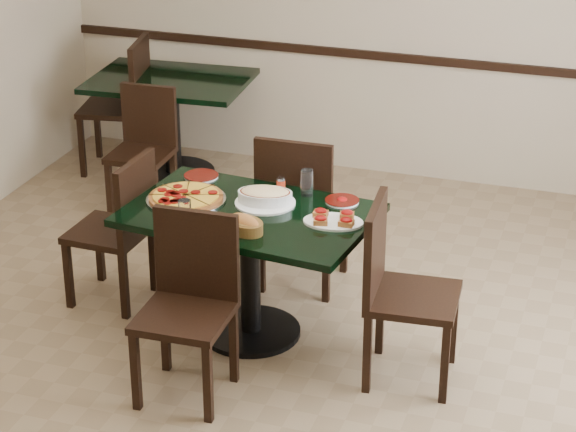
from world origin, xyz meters
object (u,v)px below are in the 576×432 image
(pepperoni_pizza, at_px, (186,197))
(bruschetta_platter, at_px, (333,219))
(back_table, at_px, (171,108))
(chair_far, at_px, (299,204))
(main_table, at_px, (250,242))
(back_chair_near, at_px, (145,142))
(lasagna_casserole, at_px, (265,196))
(chair_right, at_px, (396,282))
(chair_left, at_px, (121,223))
(bread_basket, at_px, (244,224))
(back_chair_left, at_px, (126,98))
(chair_near, at_px, (190,295))

(pepperoni_pizza, relative_size, bruschetta_platter, 1.28)
(back_table, height_order, chair_far, chair_far)
(main_table, distance_m, back_chair_near, 1.94)
(pepperoni_pizza, xyz_separation_m, lasagna_casserole, (0.43, 0.09, 0.03))
(chair_right, xyz_separation_m, back_chair_near, (-2.15, 1.60, -0.07))
(chair_left, bearing_deg, bread_basket, 70.13)
(chair_far, height_order, chair_right, chair_far)
(back_chair_left, bearing_deg, bruschetta_platter, 36.50)
(back_chair_left, height_order, bruschetta_platter, back_chair_left)
(back_chair_near, bearing_deg, bread_basket, -52.55)
(back_table, bearing_deg, back_chair_left, 175.96)
(chair_far, xyz_separation_m, bruschetta_platter, (0.38, -0.60, 0.22))
(chair_near, xyz_separation_m, back_chair_near, (-1.20, 2.03, -0.06))
(chair_right, bearing_deg, pepperoni_pizza, 76.81)
(back_chair_left, bearing_deg, pepperoni_pizza, 23.25)
(main_table, relative_size, lasagna_casserole, 4.18)
(main_table, xyz_separation_m, back_chair_near, (-1.30, 1.44, -0.10))
(main_table, xyz_separation_m, lasagna_casserole, (0.05, 0.12, 0.23))
(main_table, distance_m, chair_right, 0.86)
(chair_left, distance_m, bruschetta_platter, 1.33)
(pepperoni_pizza, height_order, lasagna_casserole, lasagna_casserole)
(chair_right, relative_size, bruschetta_platter, 2.83)
(back_chair_left, height_order, bread_basket, back_chair_left)
(bread_basket, bearing_deg, chair_right, 31.17)
(chair_far, distance_m, bruschetta_platter, 0.74)
(main_table, relative_size, chair_far, 1.40)
(chair_near, distance_m, bread_basket, 0.46)
(back_table, relative_size, chair_near, 1.24)
(chair_near, relative_size, chair_right, 0.97)
(pepperoni_pizza, bearing_deg, back_table, 116.14)
(back_table, relative_size, back_chair_near, 1.38)
(back_chair_left, relative_size, bread_basket, 3.75)
(chair_far, relative_size, chair_left, 1.09)
(chair_right, relative_size, back_chair_near, 1.14)
(back_chair_left, bearing_deg, chair_left, 14.33)
(chair_near, xyz_separation_m, pepperoni_pizza, (-0.27, 0.62, 0.24))
(back_table, height_order, lasagna_casserole, lasagna_casserole)
(back_table, bearing_deg, chair_right, -48.24)
(pepperoni_pizza, bearing_deg, main_table, -4.70)
(chair_right, bearing_deg, bread_basket, 91.65)
(chair_near, bearing_deg, back_chair_left, 120.21)
(bruschetta_platter, bearing_deg, back_chair_left, 129.80)
(back_table, distance_m, chair_right, 3.09)
(chair_left, height_order, bread_basket, chair_left)
(pepperoni_pizza, bearing_deg, back_chair_near, 123.15)
(chair_near, xyz_separation_m, chair_left, (-0.73, 0.71, -0.02))
(pepperoni_pizza, height_order, bruschetta_platter, bruschetta_platter)
(chair_right, bearing_deg, lasagna_casserole, 66.42)
(chair_right, relative_size, chair_left, 1.07)
(chair_left, height_order, lasagna_casserole, chair_left)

